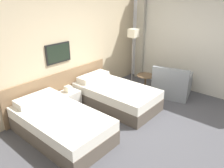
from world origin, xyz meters
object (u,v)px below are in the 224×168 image
Objects in this scene: bed_near_window at (115,95)px; side_table at (145,81)px; nightstand at (69,99)px; armchair at (172,85)px; floor_lamp at (133,39)px; bed_near_door at (60,124)px.

side_table is at bearing -11.30° from bed_near_window.
nightstand is 2.68m from armchair.
floor_lamp is 1.24m from side_table.
bed_near_door is 1.63m from bed_near_window.
nightstand reaches higher than side_table.
side_table is at bearing -4.36° from bed_near_door.
bed_near_door is 3.22m from floor_lamp.
floor_lamp is at bearing -6.61° from nightstand.
floor_lamp reaches higher than nightstand.
floor_lamp is at bearing 62.83° from side_table.
bed_near_door is 3.63× the size of side_table.
bed_near_door is at bearing 175.64° from side_table.
bed_near_window is 1.03m from side_table.
armchair reaches higher than nightstand.
bed_near_door is at bearing -137.83° from nightstand.
nightstand is 2.05m from side_table.
floor_lamp reaches higher than armchair.
armchair is at bearing -54.24° from side_table.
floor_lamp is at bearing 9.24° from bed_near_door.
bed_near_door is at bearing -170.76° from floor_lamp.
bed_near_door is 3.50× the size of nightstand.
bed_near_window is 1.21× the size of floor_lamp.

